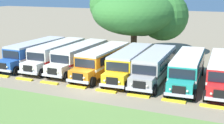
{
  "coord_description": "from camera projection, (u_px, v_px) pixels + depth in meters",
  "views": [
    {
      "loc": [
        12.89,
        -24.49,
        9.12
      ],
      "look_at": [
        0.0,
        4.41,
        1.6
      ],
      "focal_mm": 49.36,
      "sensor_mm": 36.0,
      "label": 1
    }
  ],
  "objects": [
    {
      "name": "curb_wheelstop_2",
      "position": [
        49.0,
        83.0,
        30.46
      ],
      "size": [
        2.0,
        0.36,
        0.15
      ],
      "primitive_type": "cube",
      "color": "yellow",
      "rests_on": "ground_plane"
    },
    {
      "name": "parked_bus_slot_7",
      "position": [
        223.0,
        70.0,
        29.24
      ],
      "size": [
        3.23,
        10.92,
        2.82
      ],
      "rotation": [
        0.0,
        0.0,
        -1.51
      ],
      "color": "red",
      "rests_on": "ground_plane"
    },
    {
      "name": "curb_wheelstop_3",
      "position": [
        77.0,
        87.0,
        29.23
      ],
      "size": [
        2.0,
        0.36,
        0.15
      ],
      "primitive_type": "cube",
      "color": "yellow",
      "rests_on": "ground_plane"
    },
    {
      "name": "parked_bus_slot_1",
      "position": [
        57.0,
        53.0,
        37.0
      ],
      "size": [
        2.94,
        10.87,
        2.82
      ],
      "rotation": [
        0.0,
        0.0,
        -1.54
      ],
      "color": "silver",
      "rests_on": "ground_plane"
    },
    {
      "name": "parked_bus_slot_5",
      "position": [
        155.0,
        64.0,
        31.58
      ],
      "size": [
        3.12,
        10.9,
        2.82
      ],
      "rotation": [
        0.0,
        0.0,
        -1.52
      ],
      "color": "#9E9993",
      "rests_on": "ground_plane"
    },
    {
      "name": "foreground_grass_strip",
      "position": [
        36.0,
        124.0,
        21.34
      ],
      "size": [
        80.0,
        10.69,
        0.01
      ],
      "primitive_type": "cube",
      "color": "olive",
      "rests_on": "ground_plane"
    },
    {
      "name": "curb_wheelstop_7",
      "position": [
        213.0,
        106.0,
        24.31
      ],
      "size": [
        2.0,
        0.36,
        0.15
      ],
      "primitive_type": "cube",
      "color": "yellow",
      "rests_on": "ground_plane"
    },
    {
      "name": "ground_plane",
      "position": [
        93.0,
        88.0,
        28.98
      ],
      "size": [
        220.0,
        220.0,
        0.0
      ],
      "primitive_type": "plane",
      "color": "#84755B"
    },
    {
      "name": "parked_bus_slot_2",
      "position": [
        80.0,
        55.0,
        35.83
      ],
      "size": [
        2.69,
        10.84,
        2.82
      ],
      "rotation": [
        0.0,
        0.0,
        -1.57
      ],
      "color": "silver",
      "rests_on": "ground_plane"
    },
    {
      "name": "parked_bus_slot_3",
      "position": [
        104.0,
        59.0,
        33.93
      ],
      "size": [
        2.69,
        10.84,
        2.82
      ],
      "rotation": [
        0.0,
        0.0,
        -1.57
      ],
      "color": "orange",
      "rests_on": "ground_plane"
    },
    {
      "name": "parked_bus_slot_6",
      "position": [
        188.0,
        68.0,
        30.31
      ],
      "size": [
        3.29,
        10.93,
        2.82
      ],
      "rotation": [
        0.0,
        0.0,
        -1.5
      ],
      "color": "teal",
      "rests_on": "ground_plane"
    },
    {
      "name": "curb_wheelstop_1",
      "position": [
        24.0,
        79.0,
        31.69
      ],
      "size": [
        2.0,
        0.36,
        0.15
      ],
      "primitive_type": "cube",
      "color": "yellow",
      "rests_on": "ground_plane"
    },
    {
      "name": "parked_bus_slot_4",
      "position": [
        130.0,
        62.0,
        32.74
      ],
      "size": [
        3.29,
        10.93,
        2.82
      ],
      "rotation": [
        0.0,
        0.0,
        -1.5
      ],
      "color": "yellow",
      "rests_on": "ground_plane"
    },
    {
      "name": "parked_bus_slot_0",
      "position": [
        35.0,
        52.0,
        37.95
      ],
      "size": [
        2.69,
        10.84,
        2.82
      ],
      "rotation": [
        0.0,
        0.0,
        -1.57
      ],
      "color": "#23519E",
      "rests_on": "ground_plane"
    },
    {
      "name": "broad_shade_tree",
      "position": [
        139.0,
        12.0,
        42.32
      ],
      "size": [
        12.96,
        12.78,
        9.8
      ],
      "color": "brown",
      "rests_on": "ground_plane"
    },
    {
      "name": "curb_wheelstop_5",
      "position": [
        138.0,
        96.0,
        26.77
      ],
      "size": [
        2.0,
        0.36,
        0.15
      ],
      "primitive_type": "cube",
      "color": "yellow",
      "rests_on": "ground_plane"
    },
    {
      "name": "curb_wheelstop_4",
      "position": [
        106.0,
        91.0,
        28.0
      ],
      "size": [
        2.0,
        0.36,
        0.15
      ],
      "primitive_type": "cube",
      "color": "yellow",
      "rests_on": "ground_plane"
    },
    {
      "name": "curb_wheelstop_0",
      "position": [
        1.0,
        76.0,
        32.92
      ],
      "size": [
        2.0,
        0.36,
        0.15
      ],
      "primitive_type": "cube",
      "color": "yellow",
      "rests_on": "ground_plane"
    },
    {
      "name": "curb_wheelstop_6",
      "position": [
        174.0,
        101.0,
        25.54
      ],
      "size": [
        2.0,
        0.36,
        0.15
      ],
      "primitive_type": "cube",
      "color": "yellow",
      "rests_on": "ground_plane"
    }
  ]
}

